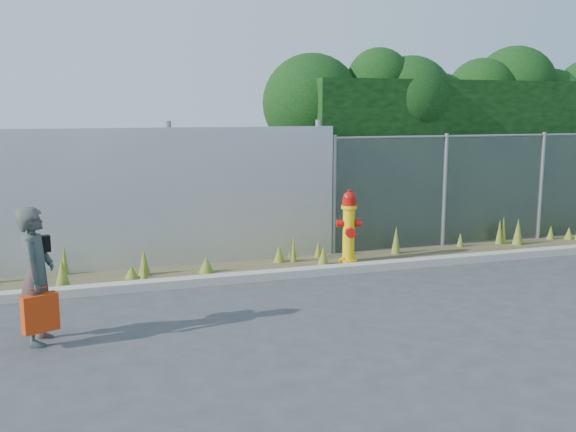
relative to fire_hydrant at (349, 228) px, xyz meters
The scene contains 10 objects.
ground 2.65m from the fire_hydrant, 114.05° to the right, with size 80.00×80.00×0.00m, color #3A3B3D.
curb 1.30m from the fire_hydrant, 152.11° to the right, with size 16.00×0.22×0.12m, color #A9A399.
weed_strip 0.89m from the fire_hydrant, 167.83° to the left, with size 16.00×1.33×0.54m.
corrugated_fence 4.38m from the fire_hydrant, behind, with size 8.50×0.21×2.30m.
chainlink_fence 3.29m from the fire_hydrant, 11.38° to the left, with size 6.50×0.07×2.05m.
hedge 3.94m from the fire_hydrant, 27.40° to the left, with size 8.00×2.13×3.74m.
fire_hydrant is the anchor object (origin of this frame).
woman 5.12m from the fire_hydrant, 153.67° to the right, with size 0.54×0.35×1.48m, color #10665A.
red_tote_bag 5.19m from the fire_hydrant, 151.82° to the right, with size 0.36×0.13×0.47m.
black_shoulder_bag 5.05m from the fire_hydrant, 155.22° to the right, with size 0.24×0.10×0.18m.
Camera 1 is at (-3.07, -7.01, 2.49)m, focal length 40.00 mm.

